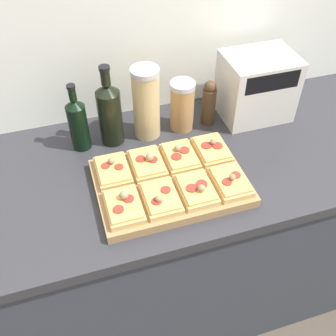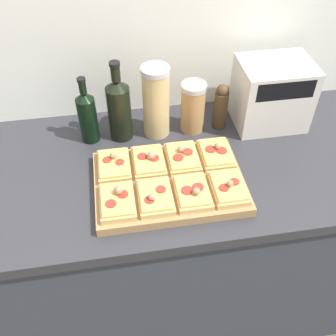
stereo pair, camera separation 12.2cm
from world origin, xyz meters
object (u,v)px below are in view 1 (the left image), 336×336
grain_jar_short (182,106)px  wine_bottle (110,113)px  olive_oil_bottle (78,123)px  grain_jar_tall (146,103)px  toaster_oven (257,86)px  cutting_board (171,183)px  pepper_mill (209,103)px

grain_jar_short → wine_bottle: bearing=180.0°
olive_oil_bottle → grain_jar_short: olive_oil_bottle is taller
grain_jar_tall → toaster_oven: (0.42, -0.00, -0.01)m
cutting_board → wine_bottle: size_ratio=1.57×
pepper_mill → toaster_oven: 0.19m
pepper_mill → toaster_oven: bearing=-0.3°
cutting_board → pepper_mill: (0.23, 0.27, 0.07)m
cutting_board → grain_jar_tall: (-0.00, 0.27, 0.12)m
cutting_board → toaster_oven: toaster_oven is taller
wine_bottle → pepper_mill: (0.36, -0.00, -0.03)m
pepper_mill → toaster_oven: size_ratio=0.64×
cutting_board → olive_oil_bottle: size_ratio=1.86×
toaster_oven → grain_jar_short: bearing=179.8°
cutting_board → toaster_oven: size_ratio=1.68×
wine_bottle → grain_jar_tall: (0.13, -0.00, 0.01)m
cutting_board → toaster_oven: bearing=33.4°
wine_bottle → olive_oil_bottle: bearing=-180.0°
wine_bottle → toaster_oven: size_ratio=1.07×
wine_bottle → grain_jar_tall: size_ratio=1.11×
grain_jar_tall → toaster_oven: 0.42m
olive_oil_bottle → grain_jar_tall: grain_jar_tall is taller
cutting_board → wine_bottle: wine_bottle is taller
wine_bottle → pepper_mill: wine_bottle is taller
cutting_board → wine_bottle: 0.32m
olive_oil_bottle → wine_bottle: wine_bottle is taller
cutting_board → pepper_mill: size_ratio=2.63×
wine_bottle → pepper_mill: bearing=-0.0°
olive_oil_bottle → wine_bottle: 0.11m
olive_oil_bottle → pepper_mill: olive_oil_bottle is taller
pepper_mill → grain_jar_tall: bearing=180.0°
cutting_board → pepper_mill: bearing=50.0°
wine_bottle → toaster_oven: bearing=-0.1°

